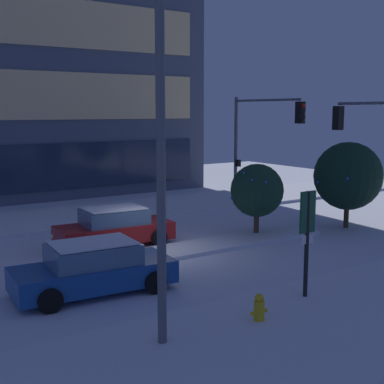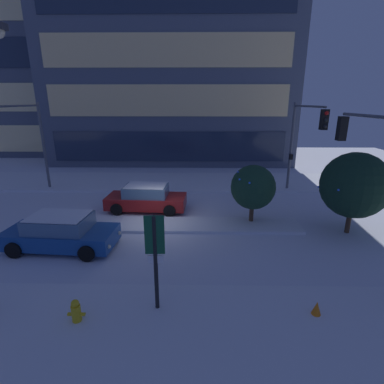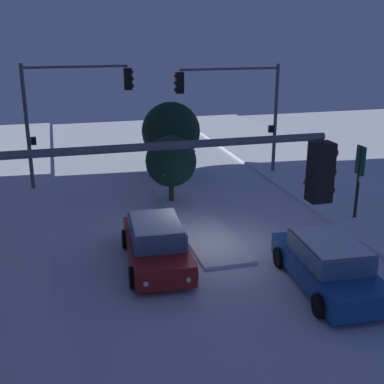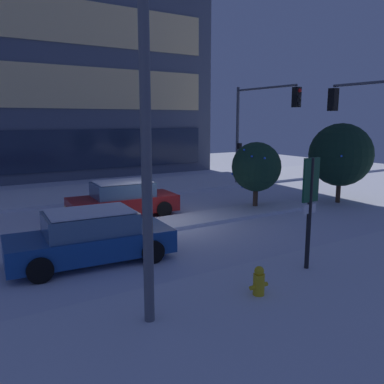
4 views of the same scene
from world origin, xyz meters
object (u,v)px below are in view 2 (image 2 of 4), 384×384
at_px(car_far, 146,198).
at_px(traffic_light_corner_far_right, 303,134).
at_px(decorated_tree_median, 355,185).
at_px(fire_hydrant, 76,313).
at_px(car_near, 61,233).
at_px(decorated_tree_left_of_median, 253,187).
at_px(traffic_light_corner_near_right, 379,164).
at_px(traffic_light_corner_far_left, 21,132).
at_px(parking_info_sign, 155,252).
at_px(construction_cone, 316,310).

distance_m(car_far, traffic_light_corner_far_right, 10.04).
distance_m(car_far, decorated_tree_median, 10.55).
bearing_deg(fire_hydrant, car_near, 118.19).
xyz_separation_m(fire_hydrant, decorated_tree_left_of_median, (6.11, 7.23, 1.53)).
relative_size(car_near, traffic_light_corner_near_right, 0.84).
height_order(traffic_light_corner_far_left, decorated_tree_left_of_median, traffic_light_corner_far_left).
distance_m(traffic_light_corner_far_left, parking_info_sign, 14.01).
bearing_deg(decorated_tree_left_of_median, traffic_light_corner_near_right, -51.29).
distance_m(car_near, parking_info_sign, 6.10).
height_order(traffic_light_corner_near_right, decorated_tree_median, traffic_light_corner_near_right).
xyz_separation_m(traffic_light_corner_far_left, parking_info_sign, (9.32, -10.21, -2.26)).
xyz_separation_m(car_far, construction_cone, (6.30, -8.68, -0.44)).
bearing_deg(traffic_light_corner_far_left, decorated_tree_median, 75.44).
bearing_deg(construction_cone, parking_info_sign, 177.34).
xyz_separation_m(car_near, traffic_light_corner_near_right, (11.82, -1.37, 3.27)).
relative_size(car_far, traffic_light_corner_far_right, 0.78).
relative_size(car_near, traffic_light_corner_far_right, 0.81).
bearing_deg(traffic_light_corner_far_left, traffic_light_corner_far_right, 91.31).
bearing_deg(traffic_light_corner_far_right, car_near, -60.82).
bearing_deg(decorated_tree_median, fire_hydrant, -149.39).
xyz_separation_m(traffic_light_corner_near_right, decorated_tree_left_of_median, (-3.33, 4.15, -2.06)).
bearing_deg(construction_cone, traffic_light_corner_far_right, 74.95).
distance_m(car_near, traffic_light_corner_far_left, 8.68).
height_order(fire_hydrant, construction_cone, fire_hydrant).
distance_m(fire_hydrant, construction_cone, 6.78).
bearing_deg(traffic_light_corner_near_right, fire_hydrant, 108.08).
distance_m(traffic_light_corner_far_left, decorated_tree_left_of_median, 13.92).
height_order(car_far, traffic_light_corner_far_left, traffic_light_corner_far_left).
relative_size(car_near, fire_hydrant, 5.88).
distance_m(car_far, parking_info_sign, 8.73).
relative_size(car_near, parking_info_sign, 1.56).
bearing_deg(traffic_light_corner_far_right, decorated_tree_median, 9.42).
bearing_deg(car_far, parking_info_sign, 105.01).
distance_m(car_near, construction_cone, 10.03).
bearing_deg(car_near, construction_cone, -19.86).
height_order(car_far, parking_info_sign, parking_info_sign).
xyz_separation_m(car_far, parking_info_sign, (1.71, -8.46, 1.25)).
bearing_deg(traffic_light_corner_far_left, decorated_tree_left_of_median, 74.96).
bearing_deg(car_near, decorated_tree_left_of_median, 22.33).
relative_size(fire_hydrant, construction_cone, 1.47).
height_order(car_near, traffic_light_corner_far_left, traffic_light_corner_far_left).
height_order(car_near, car_far, same).
bearing_deg(decorated_tree_median, decorated_tree_left_of_median, 166.88).
relative_size(car_far, parking_info_sign, 1.51).
bearing_deg(fire_hydrant, construction_cone, 3.13).
xyz_separation_m(traffic_light_corner_far_left, decorated_tree_median, (17.65, -4.58, -1.89)).
bearing_deg(parking_info_sign, car_near, 47.99).
xyz_separation_m(car_far, decorated_tree_left_of_median, (5.64, -1.81, 1.21)).
height_order(parking_info_sign, decorated_tree_median, decorated_tree_median).
bearing_deg(decorated_tree_left_of_median, car_far, 162.18).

